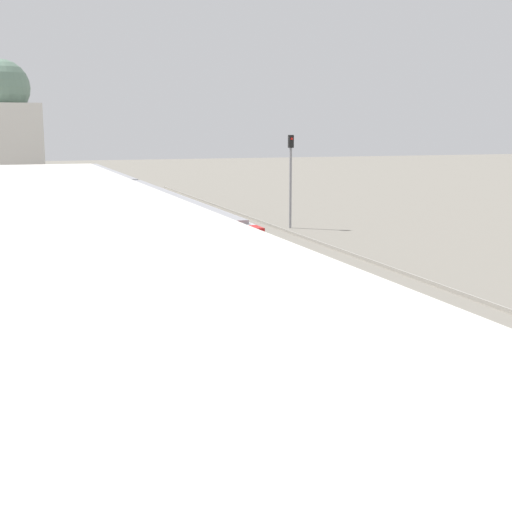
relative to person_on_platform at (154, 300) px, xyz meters
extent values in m
cube|color=beige|center=(-1.75, -0.55, 2.18)|extent=(4.00, 25.83, 0.20)
cube|color=black|center=(0.21, -0.55, 1.96)|extent=(0.08, 25.83, 0.24)
cylinder|color=#47474C|center=(-1.75, -0.55, 0.55)|extent=(0.16, 0.16, 3.06)
cylinder|color=#47474C|center=(-1.75, 9.78, 0.55)|extent=(0.16, 0.16, 3.06)
cylinder|color=#2D2D33|center=(-0.10, 0.04, -0.56)|extent=(0.14, 0.14, 0.85)
cylinder|color=#2D2D33|center=(0.10, 0.04, -0.56)|extent=(0.14, 0.14, 0.85)
cube|color=maroon|center=(0.00, 0.04, 0.16)|extent=(0.40, 0.22, 0.60)
sphere|color=tan|center=(0.00, 0.04, 0.57)|extent=(0.22, 0.22, 0.22)
cube|color=#B22828|center=(0.00, -0.16, 0.18)|extent=(0.30, 0.18, 0.40)
cube|color=red|center=(2.43, 3.60, -0.40)|extent=(2.53, 0.70, 2.66)
cube|color=black|center=(2.43, 3.27, -0.03)|extent=(1.97, 0.04, 0.85)
sphere|color=#EFEACC|center=(1.67, 3.26, -1.43)|extent=(0.16, 0.16, 0.16)
sphere|color=#EFEACC|center=(3.19, 3.26, -1.43)|extent=(0.16, 0.16, 0.16)
cube|color=#B7B7BC|center=(2.43, 12.24, -0.40)|extent=(2.53, 16.58, 2.66)
cube|color=gray|center=(2.43, 12.24, 0.99)|extent=(2.23, 16.25, 0.12)
cube|color=black|center=(2.43, 12.24, -0.11)|extent=(2.55, 15.26, 0.69)
cylinder|color=black|center=(1.35, 6.85, -1.65)|extent=(0.12, 0.70, 0.70)
cylinder|color=black|center=(3.50, 6.85, -1.65)|extent=(0.12, 0.70, 0.70)
cylinder|color=black|center=(1.35, 17.63, -1.65)|extent=(0.12, 0.70, 0.70)
cylinder|color=black|center=(3.50, 17.63, -1.65)|extent=(0.12, 0.70, 0.70)
cube|color=#B7B7BC|center=(2.43, 29.18, -0.40)|extent=(2.53, 16.58, 2.66)
cube|color=gray|center=(2.43, 29.18, 0.99)|extent=(2.23, 16.25, 0.12)
cube|color=black|center=(2.43, 29.18, -0.11)|extent=(2.55, 15.26, 0.69)
cylinder|color=black|center=(1.35, 23.79, -1.65)|extent=(0.12, 0.70, 0.70)
cylinder|color=black|center=(3.50, 23.79, -1.65)|extent=(0.12, 0.70, 0.70)
cylinder|color=black|center=(1.35, 34.57, -1.65)|extent=(0.12, 0.70, 0.70)
cylinder|color=black|center=(3.50, 34.57, -1.65)|extent=(0.12, 0.70, 0.70)
cylinder|color=black|center=(4.17, -3.60, -1.38)|extent=(0.10, 0.10, 1.24)
cube|color=black|center=(4.17, -3.60, -0.58)|extent=(0.20, 0.14, 0.36)
sphere|color=red|center=(4.17, -3.69, -0.58)|extent=(0.11, 0.11, 0.11)
cylinder|color=gray|center=(12.30, 22.39, 0.59)|extent=(0.14, 0.14, 5.17)
cube|color=black|center=(12.30, 22.39, 2.82)|extent=(0.28, 0.20, 0.70)
sphere|color=red|center=(12.30, 22.27, 2.96)|extent=(0.14, 0.14, 0.14)
cube|color=silver|center=(-2.50, 44.20, 1.69)|extent=(5.56, 5.56, 7.37)
sphere|color=slate|center=(-2.50, 44.20, 6.55)|extent=(4.28, 4.28, 4.28)
camera|label=1|loc=(-2.85, -14.43, 3.58)|focal=50.00mm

